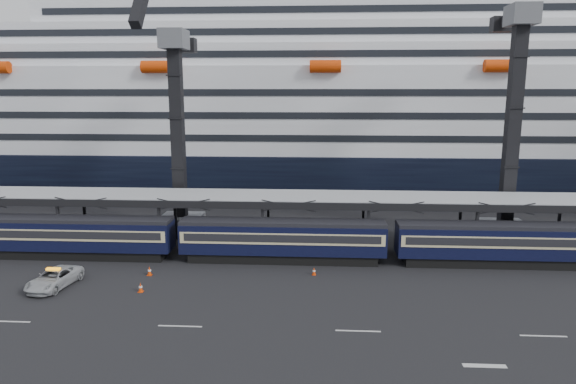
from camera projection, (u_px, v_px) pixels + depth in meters
name	position (u px, v px, depth m)	size (l,w,h in m)	color
ground	(381.00, 307.00, 37.84)	(260.00, 260.00, 0.00)	black
lane_markings	(522.00, 344.00, 32.24)	(111.00, 4.27, 0.02)	beige
train	(319.00, 239.00, 47.48)	(133.05, 3.00, 4.05)	black
canopy	(366.00, 199.00, 50.54)	(130.00, 6.25, 5.53)	#999DA1
cruise_ship	(342.00, 113.00, 80.58)	(214.09, 28.84, 34.00)	black
crane_dark_near	(176.00, 127.00, 54.92)	(4.50, 17.75, 35.08)	#4A4C51
crane_dark_mid	(515.00, 114.00, 51.62)	(4.50, 18.24, 39.64)	#4A4C51
pickup_truck	(54.00, 278.00, 41.56)	(2.44, 5.30, 1.47)	#A2A5A9
traffic_cone_b	(149.00, 271.00, 44.32)	(0.41, 0.41, 0.81)	red
traffic_cone_c	(141.00, 287.00, 40.62)	(0.40, 0.40, 0.80)	red
traffic_cone_d	(314.00, 271.00, 44.43)	(0.34, 0.34, 0.69)	red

